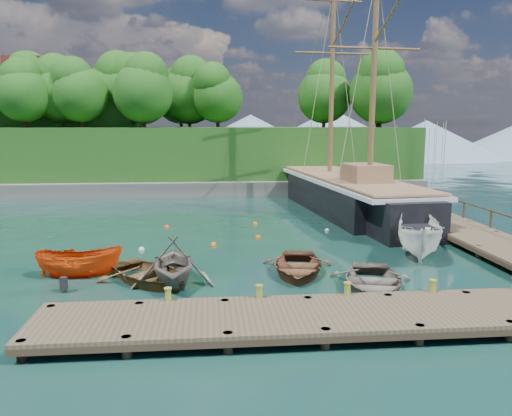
# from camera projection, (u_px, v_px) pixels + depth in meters

# --- Properties ---
(ground) EXTENTS (160.00, 160.00, 0.00)m
(ground) POSITION_uv_depth(u_px,v_px,m) (270.00, 270.00, 21.81)
(ground) COLOR #15362E
(ground) RESTS_ON ground
(dock_near) EXTENTS (20.00, 3.20, 1.10)m
(dock_near) POSITION_uv_depth(u_px,v_px,m) (359.00, 315.00, 15.54)
(dock_near) COLOR #4D3F2D
(dock_near) RESTS_ON ground
(dock_east) EXTENTS (3.20, 24.00, 1.10)m
(dock_east) POSITION_uv_depth(u_px,v_px,m) (447.00, 224.00, 29.68)
(dock_east) COLOR #4D3F2D
(dock_east) RESTS_ON ground
(bollard_0) EXTENTS (0.26, 0.26, 0.45)m
(bollard_0) POSITION_uv_depth(u_px,v_px,m) (169.00, 318.00, 16.43)
(bollard_0) COLOR olive
(bollard_0) RESTS_ON ground
(bollard_1) EXTENTS (0.26, 0.26, 0.45)m
(bollard_1) POSITION_uv_depth(u_px,v_px,m) (259.00, 315.00, 16.71)
(bollard_1) COLOR olive
(bollard_1) RESTS_ON ground
(bollard_2) EXTENTS (0.26, 0.26, 0.45)m
(bollard_2) POSITION_uv_depth(u_px,v_px,m) (347.00, 312.00, 16.99)
(bollard_2) COLOR olive
(bollard_2) RESTS_ON ground
(bollard_3) EXTENTS (0.26, 0.26, 0.45)m
(bollard_3) POSITION_uv_depth(u_px,v_px,m) (431.00, 309.00, 17.27)
(bollard_3) COLOR olive
(bollard_3) RESTS_ON ground
(rowboat_0) EXTENTS (5.33, 5.49, 0.93)m
(rowboat_0) POSITION_uv_depth(u_px,v_px,m) (150.00, 282.00, 20.14)
(rowboat_0) COLOR brown
(rowboat_0) RESTS_ON ground
(rowboat_1) EXTENTS (3.63, 4.13, 2.06)m
(rowboat_1) POSITION_uv_depth(u_px,v_px,m) (174.00, 284.00, 19.88)
(rowboat_1) COLOR #6B6258
(rowboat_1) RESTS_ON ground
(rowboat_2) EXTENTS (3.88, 4.89, 0.91)m
(rowboat_2) POSITION_uv_depth(u_px,v_px,m) (297.00, 273.00, 21.37)
(rowboat_2) COLOR brown
(rowboat_2) RESTS_ON ground
(rowboat_3) EXTENTS (4.32, 5.26, 0.95)m
(rowboat_3) POSITION_uv_depth(u_px,v_px,m) (372.00, 290.00, 19.23)
(rowboat_3) COLOR #665C52
(rowboat_3) RESTS_ON ground
(motorboat_orange) EXTENTS (3.65, 1.45, 1.40)m
(motorboat_orange) POSITION_uv_depth(u_px,v_px,m) (80.00, 276.00, 20.93)
(motorboat_orange) COLOR #DF490E
(motorboat_orange) RESTS_ON ground
(cabin_boat_white) EXTENTS (3.84, 5.81, 2.10)m
(cabin_boat_white) POSITION_uv_depth(u_px,v_px,m) (419.00, 256.00, 24.16)
(cabin_boat_white) COLOR white
(cabin_boat_white) RESTS_ON ground
(schooner) EXTENTS (6.80, 27.25, 19.92)m
(schooner) POSITION_uv_depth(u_px,v_px,m) (347.00, 197.00, 36.06)
(schooner) COLOR black
(schooner) RESTS_ON ground
(mooring_buoy_0) EXTENTS (0.32, 0.32, 0.32)m
(mooring_buoy_0) POSITION_uv_depth(u_px,v_px,m) (142.00, 250.00, 25.28)
(mooring_buoy_0) COLOR silver
(mooring_buoy_0) RESTS_ON ground
(mooring_buoy_1) EXTENTS (0.34, 0.34, 0.34)m
(mooring_buoy_1) POSITION_uv_depth(u_px,v_px,m) (214.00, 246.00, 26.25)
(mooring_buoy_1) COLOR orange
(mooring_buoy_1) RESTS_ON ground
(mooring_buoy_2) EXTENTS (0.32, 0.32, 0.32)m
(mooring_buoy_2) POSITION_uv_depth(u_px,v_px,m) (258.00, 238.00, 28.03)
(mooring_buoy_2) COLOR #F25C00
(mooring_buoy_2) RESTS_ON ground
(mooring_buoy_3) EXTENTS (0.28, 0.28, 0.28)m
(mooring_buoy_3) POSITION_uv_depth(u_px,v_px,m) (327.00, 231.00, 29.83)
(mooring_buoy_3) COLOR silver
(mooring_buoy_3) RESTS_ON ground
(mooring_buoy_4) EXTENTS (0.34, 0.34, 0.34)m
(mooring_buoy_4) POSITION_uv_depth(u_px,v_px,m) (167.00, 228.00, 30.78)
(mooring_buoy_4) COLOR #D54213
(mooring_buoy_4) RESTS_ON ground
(mooring_buoy_5) EXTENTS (0.33, 0.33, 0.33)m
(mooring_buoy_5) POSITION_uv_depth(u_px,v_px,m) (255.00, 224.00, 31.76)
(mooring_buoy_5) COLOR orange
(mooring_buoy_5) RESTS_ON ground
(headland) EXTENTS (51.00, 19.31, 12.90)m
(headland) POSITION_uv_depth(u_px,v_px,m) (107.00, 132.00, 50.48)
(headland) COLOR #474744
(headland) RESTS_ON ground
(distant_ridge) EXTENTS (117.00, 40.00, 10.00)m
(distant_ridge) POSITION_uv_depth(u_px,v_px,m) (247.00, 135.00, 90.20)
(distant_ridge) COLOR #728CA5
(distant_ridge) RESTS_ON ground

